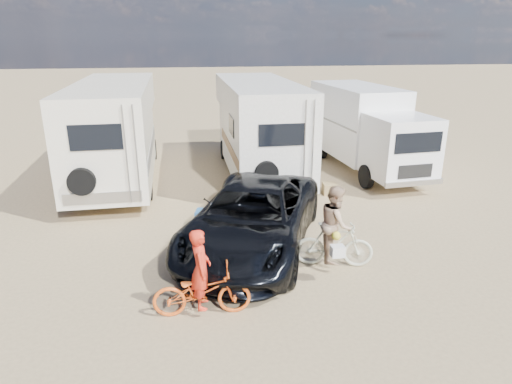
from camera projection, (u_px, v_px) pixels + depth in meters
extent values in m
plane|color=tan|center=(310.00, 262.00, 10.68)|extent=(140.00, 140.00, 0.00)
imported|color=black|center=(253.00, 217.00, 11.17)|extent=(4.77, 6.51, 1.64)
imported|color=#E15617|center=(202.00, 291.00, 8.55)|extent=(1.89, 0.72, 0.98)
imported|color=beige|center=(334.00, 245.00, 10.36)|extent=(1.86, 0.93, 1.08)
imported|color=red|center=(201.00, 277.00, 8.45)|extent=(0.40, 0.60, 1.59)
imported|color=tan|center=(335.00, 231.00, 10.24)|extent=(0.87, 1.00, 1.78)
imported|color=black|center=(403.00, 170.00, 16.56)|extent=(1.60, 0.91, 0.79)
cube|color=#285C97|center=(207.00, 219.00, 12.58)|extent=(0.70, 0.57, 0.49)
cube|color=olive|center=(330.00, 189.00, 15.22)|extent=(0.51, 0.51, 0.37)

